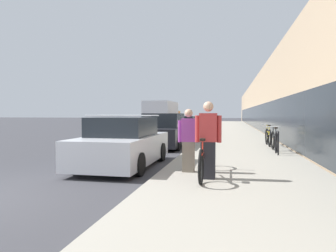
% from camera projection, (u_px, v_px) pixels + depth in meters
% --- Properties ---
extents(sidewalk_slab, '(4.16, 70.00, 0.11)m').
position_uv_depth(sidewalk_slab, '(234.00, 132.00, 24.79)').
color(sidewalk_slab, gray).
rests_on(sidewalk_slab, ground).
extents(storefront_facade, '(10.01, 70.00, 5.22)m').
position_uv_depth(storefront_facade, '(303.00, 104.00, 31.06)').
color(storefront_facade, tan).
rests_on(storefront_facade, ground).
extents(tandem_bicycle, '(0.52, 2.70, 0.93)m').
position_uv_depth(tandem_bicycle, '(205.00, 159.00, 7.07)').
color(tandem_bicycle, black).
rests_on(tandem_bicycle, sidewalk_slab).
extents(person_rider, '(0.59, 0.23, 1.73)m').
position_uv_depth(person_rider, '(208.00, 140.00, 6.70)').
color(person_rider, black).
rests_on(person_rider, sidewalk_slab).
extents(person_bystander, '(0.54, 0.21, 1.58)m').
position_uv_depth(person_bystander, '(189.00, 140.00, 7.49)').
color(person_bystander, '#756B5B').
rests_on(person_bystander, sidewalk_slab).
extents(bike_rack_hoop, '(0.05, 0.60, 0.84)m').
position_uv_depth(bike_rack_hoop, '(277.00, 140.00, 10.77)').
color(bike_rack_hoop, black).
rests_on(bike_rack_hoop, sidewalk_slab).
extents(cruiser_bike_nearest, '(0.52, 1.71, 0.95)m').
position_uv_depth(cruiser_bike_nearest, '(274.00, 141.00, 11.75)').
color(cruiser_bike_nearest, black).
rests_on(cruiser_bike_nearest, sidewalk_slab).
extents(cruiser_bike_middle, '(0.52, 1.83, 0.98)m').
position_uv_depth(cruiser_bike_middle, '(268.00, 137.00, 13.71)').
color(cruiser_bike_middle, black).
rests_on(cruiser_bike_middle, sidewalk_slab).
extents(parked_sedan_curbside, '(1.96, 4.12, 1.53)m').
position_uv_depth(parked_sedan_curbside, '(123.00, 144.00, 8.88)').
color(parked_sedan_curbside, silver).
rests_on(parked_sedan_curbside, ground).
extents(vintage_roadster_curbside, '(1.93, 4.23, 1.59)m').
position_uv_depth(vintage_roadster_curbside, '(164.00, 132.00, 14.07)').
color(vintage_roadster_curbside, black).
rests_on(vintage_roadster_curbside, ground).
extents(parked_sedan_far, '(1.84, 4.39, 1.42)m').
position_uv_depth(parked_sedan_far, '(183.00, 128.00, 19.89)').
color(parked_sedan_far, black).
rests_on(parked_sedan_far, ground).
extents(moving_truck, '(2.49, 7.43, 2.76)m').
position_uv_depth(moving_truck, '(163.00, 116.00, 30.00)').
color(moving_truck, orange).
rests_on(moving_truck, ground).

